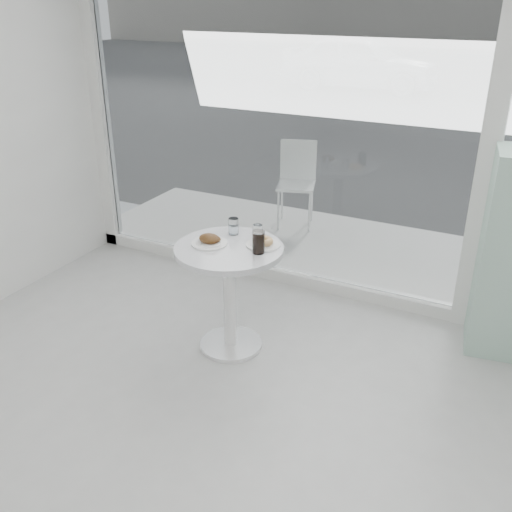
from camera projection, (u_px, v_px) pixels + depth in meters
The scene contains 11 objects.
storefront at pixel (375, 82), 3.98m from camera, with size 5.00×0.14×3.00m.
main_table at pixel (230, 277), 3.82m from camera, with size 0.72×0.72×0.77m.
patio_deck at pixel (375, 255), 5.37m from camera, with size 5.60×1.60×0.05m, color silver.
street at pixel (503, 85), 15.25m from camera, with size 40.00×24.00×0.00m, color #333333.
patio_chair at pixel (297, 178), 5.87m from camera, with size 0.47×0.47×0.86m.
car_white at pixel (360, 62), 14.35m from camera, with size 1.58×3.93×1.34m, color silver.
plate_fritter at pixel (210, 240), 3.75m from camera, with size 0.24×0.24×0.07m.
plate_donut at pixel (263, 243), 3.73m from camera, with size 0.23×0.23×0.05m.
water_tumbler_a at pixel (234, 227), 3.90m from camera, with size 0.07×0.07×0.11m.
water_tumbler_b at pixel (257, 233), 3.81m from camera, with size 0.07×0.07×0.11m.
cola_glass at pixel (259, 242), 3.61m from camera, with size 0.08×0.08×0.15m.
Camera 1 is at (1.19, -1.05, 2.29)m, focal length 40.00 mm.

